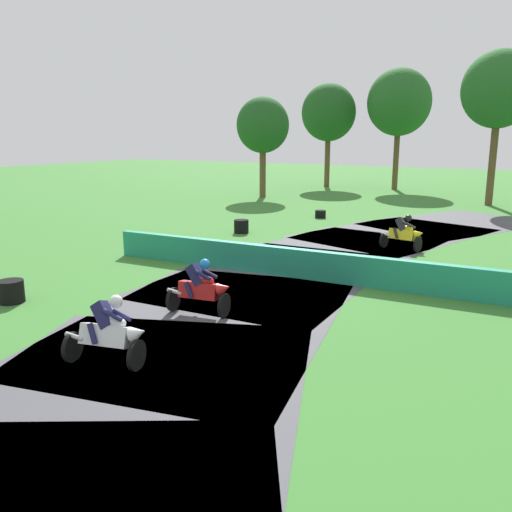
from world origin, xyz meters
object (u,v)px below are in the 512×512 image
at_px(motorcycle_lead_yellow, 404,233).
at_px(tire_stack_near, 320,214).
at_px(motorcycle_trailing_white, 109,332).
at_px(tire_stack_far, 11,291).
at_px(tire_stack_mid_b, 154,248).
at_px(motorcycle_chase_red, 201,288).
at_px(tire_stack_mid_a, 241,226).

height_order(motorcycle_lead_yellow, tire_stack_near, motorcycle_lead_yellow).
distance_m(motorcycle_trailing_white, tire_stack_near, 19.73).
bearing_deg(tire_stack_far, motorcycle_lead_yellow, 58.83).
xyz_separation_m(motorcycle_lead_yellow, tire_stack_mid_b, (-7.53, -5.70, -0.34)).
bearing_deg(tire_stack_mid_b, tire_stack_near, 82.56).
relative_size(motorcycle_lead_yellow, motorcycle_chase_red, 1.03).
xyz_separation_m(motorcycle_chase_red, tire_stack_mid_a, (-5.02, 10.04, -0.36)).
distance_m(motorcycle_chase_red, tire_stack_far, 5.21).
height_order(motorcycle_lead_yellow, tire_stack_mid_b, motorcycle_lead_yellow).
xyz_separation_m(tire_stack_mid_a, tire_stack_mid_b, (-0.24, -5.66, 0.00)).
xyz_separation_m(motorcycle_trailing_white, tire_stack_mid_a, (-5.23, 13.35, -0.33)).
distance_m(tire_stack_mid_a, tire_stack_far, 11.80).
relative_size(motorcycle_lead_yellow, tire_stack_near, 3.02).
relative_size(motorcycle_trailing_white, tire_stack_near, 2.95).
xyz_separation_m(motorcycle_chase_red, tire_stack_mid_b, (-5.26, 4.39, -0.36)).
xyz_separation_m(motorcycle_trailing_white, tire_stack_far, (-5.10, 1.54, -0.33)).
relative_size(tire_stack_near, tire_stack_mid_a, 0.86).
bearing_deg(motorcycle_lead_yellow, motorcycle_trailing_white, -98.77).
relative_size(motorcycle_chase_red, tire_stack_mid_a, 2.54).
xyz_separation_m(tire_stack_near, tire_stack_mid_b, (-1.52, -11.64, 0.10)).
distance_m(motorcycle_lead_yellow, tire_stack_mid_b, 9.45).
height_order(motorcycle_chase_red, tire_stack_near, motorcycle_chase_red).
distance_m(motorcycle_trailing_white, tire_stack_far, 5.34).
xyz_separation_m(motorcycle_lead_yellow, tire_stack_far, (-7.16, -11.84, -0.34)).
bearing_deg(tire_stack_far, motorcycle_chase_red, 19.78).
bearing_deg(motorcycle_lead_yellow, tire_stack_far, -121.17).
bearing_deg(tire_stack_mid_a, motorcycle_trailing_white, -68.61).
bearing_deg(motorcycle_lead_yellow, tire_stack_near, 135.35).
relative_size(tire_stack_near, tire_stack_far, 0.86).
xyz_separation_m(motorcycle_lead_yellow, tire_stack_near, (-6.01, 5.94, -0.44)).
bearing_deg(tire_stack_mid_a, motorcycle_chase_red, -63.45).
height_order(tire_stack_mid_b, tire_stack_far, same).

